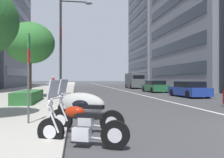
% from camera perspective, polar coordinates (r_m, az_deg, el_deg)
% --- Properties ---
extents(sidewalk_right_plaza, '(160.00, 9.28, 0.15)m').
position_cam_1_polar(sidewalk_right_plaza, '(35.86, -16.52, -2.31)').
color(sidewalk_right_plaza, '#A39E93').
rests_on(sidewalk_right_plaza, ground).
extents(lane_centre_stripe, '(110.00, 0.16, 0.01)m').
position_cam_1_polar(lane_centre_stripe, '(40.99, -0.10, -2.13)').
color(lane_centre_stripe, silver).
rests_on(lane_centre_stripe, ground).
extents(motorcycle_under_tarp, '(0.95, 1.99, 1.47)m').
position_cam_1_polar(motorcycle_under_tarp, '(5.34, -7.62, -11.37)').
color(motorcycle_under_tarp, black).
rests_on(motorcycle_under_tarp, ground).
extents(motorcycle_by_sign_pole, '(0.97, 2.02, 1.49)m').
position_cam_1_polar(motorcycle_by_sign_pole, '(6.65, -6.58, -9.02)').
color(motorcycle_by_sign_pole, black).
rests_on(motorcycle_by_sign_pole, ground).
extents(motorcycle_far_end_row, '(1.89, 2.11, 0.97)m').
position_cam_1_polar(motorcycle_far_end_row, '(9.21, -7.54, -6.01)').
color(motorcycle_far_end_row, '#9E9E99').
rests_on(motorcycle_far_end_row, ground).
extents(car_mid_block_traffic, '(4.34, 2.03, 1.30)m').
position_cam_1_polar(car_mid_block_traffic, '(20.92, 17.95, -2.41)').
color(car_mid_block_traffic, navy).
rests_on(car_mid_block_traffic, ground).
extents(car_lead_in_lane, '(4.40, 2.03, 1.33)m').
position_cam_1_polar(car_lead_in_lane, '(27.91, 10.22, -1.79)').
color(car_lead_in_lane, '#236038').
rests_on(car_lead_in_lane, ground).
extents(delivery_van_ahead, '(6.13, 2.36, 2.45)m').
position_cam_1_polar(delivery_van_ahead, '(39.04, 5.44, -0.31)').
color(delivery_van_ahead, '#4C5156').
rests_on(delivery_van_ahead, ground).
extents(parking_sign_by_curb, '(0.32, 0.06, 2.73)m').
position_cam_1_polar(parking_sign_by_curb, '(7.63, -19.34, 2.77)').
color(parking_sign_by_curb, '#47494C').
rests_on(parking_sign_by_curb, sidewalk_right_plaza).
extents(street_lamp_with_banners, '(1.26, 2.59, 7.62)m').
position_cam_1_polar(street_lamp_with_banners, '(19.43, -11.04, 9.87)').
color(street_lamp_with_banners, '#232326').
rests_on(street_lamp_with_banners, sidewalk_right_plaza).
extents(clipped_hedge_bed, '(4.51, 1.10, 0.64)m').
position_cam_1_polar(clipped_hedge_bed, '(14.89, -19.34, -3.95)').
color(clipped_hedge_bed, '#28602D').
rests_on(clipped_hedge_bed, sidewalk_right_plaza).
extents(street_tree_near_plaza_corner, '(3.60, 3.60, 5.56)m').
position_cam_1_polar(street_tree_near_plaza_corner, '(18.87, -19.02, 8.13)').
color(street_tree_near_plaza_corner, '#473323').
rests_on(street_tree_near_plaza_corner, sidewalk_right_plaza).
extents(pedestrian_on_plaza, '(0.41, 0.28, 1.63)m').
position_cam_1_polar(pedestrian_on_plaza, '(22.62, -13.90, -1.36)').
color(pedestrian_on_plaza, '#3F724C').
rests_on(pedestrian_on_plaza, sidewalk_right_plaza).
extents(office_tower_near_left, '(18.15, 20.46, 29.09)m').
position_cam_1_polar(office_tower_near_left, '(62.16, 15.23, 12.07)').
color(office_tower_near_left, gray).
rests_on(office_tower_near_left, ground).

